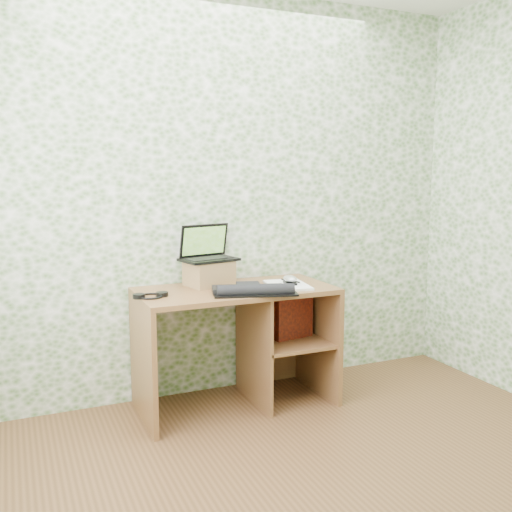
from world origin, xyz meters
name	(u,v)px	position (x,y,z in m)	size (l,w,h in m)	color
wall_back	(218,197)	(0.00, 1.75, 1.30)	(3.50, 3.50, 0.00)	white
desk	(245,328)	(0.08, 1.47, 0.48)	(1.20, 0.60, 0.75)	brown
riser	(209,273)	(-0.12, 1.58, 0.83)	(0.26, 0.22, 0.16)	olive
laptop	(207,252)	(-0.12, 1.62, 0.96)	(0.38, 0.30, 0.22)	black
keyboard	(252,290)	(0.03, 1.26, 0.77)	(0.50, 0.37, 0.07)	black
headphones	(151,296)	(-0.54, 1.40, 0.76)	(0.21, 0.15, 0.02)	black
notepad	(288,285)	(0.32, 1.36, 0.76)	(0.23, 0.33, 0.02)	white
mouse	(290,281)	(0.34, 1.36, 0.79)	(0.08, 0.12, 0.04)	silver
pen	(290,281)	(0.38, 1.43, 0.77)	(0.01, 0.01, 0.15)	black
red_box	(292,313)	(0.39, 1.44, 0.55)	(0.27, 0.09, 0.33)	maroon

